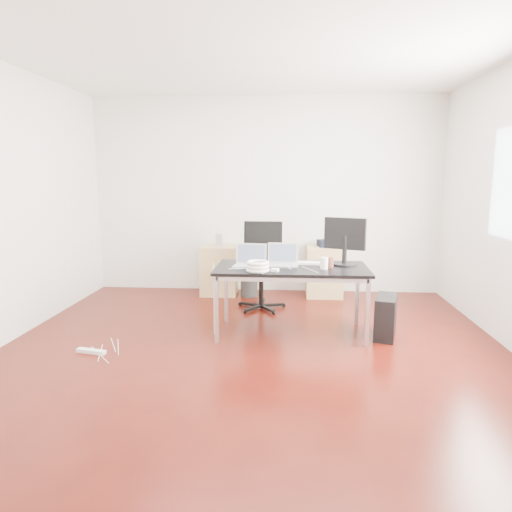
# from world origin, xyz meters

# --- Properties ---
(room_shell) EXTENTS (5.00, 5.00, 5.00)m
(room_shell) POSITION_xyz_m (0.04, 0.00, 1.40)
(room_shell) COLOR #380B06
(room_shell) RESTS_ON ground
(desk) EXTENTS (1.60, 0.80, 0.73)m
(desk) POSITION_xyz_m (0.37, 0.60, 0.68)
(desk) COLOR black
(desk) RESTS_ON ground
(office_chair) EXTENTS (0.49, 0.51, 1.08)m
(office_chair) POSITION_xyz_m (-0.00, 1.59, 0.61)
(office_chair) COLOR black
(office_chair) RESTS_ON ground
(filing_cabinet_left) EXTENTS (0.50, 0.50, 0.70)m
(filing_cabinet_left) POSITION_xyz_m (-0.65, 2.23, 0.35)
(filing_cabinet_left) COLOR tan
(filing_cabinet_left) RESTS_ON ground
(filing_cabinet_right) EXTENTS (0.50, 0.50, 0.70)m
(filing_cabinet_right) POSITION_xyz_m (0.85, 2.23, 0.35)
(filing_cabinet_right) COLOR tan
(filing_cabinet_right) RESTS_ON ground
(pc_tower) EXTENTS (0.32, 0.49, 0.44)m
(pc_tower) POSITION_xyz_m (1.37, 0.55, 0.22)
(pc_tower) COLOR black
(pc_tower) RESTS_ON ground
(wastebasket) EXTENTS (0.31, 0.31, 0.28)m
(wastebasket) POSITION_xyz_m (-0.21, 2.12, 0.14)
(wastebasket) COLOR black
(wastebasket) RESTS_ON ground
(power_strip) EXTENTS (0.31, 0.12, 0.04)m
(power_strip) POSITION_xyz_m (-1.54, -0.12, 0.02)
(power_strip) COLOR white
(power_strip) RESTS_ON ground
(laptop_left) EXTENTS (0.36, 0.29, 0.23)m
(laptop_left) POSITION_xyz_m (-0.07, 0.60, 0.79)
(laptop_left) COLOR silver
(laptop_left) RESTS_ON desk
(laptop_right) EXTENTS (0.33, 0.26, 0.23)m
(laptop_right) POSITION_xyz_m (0.28, 0.67, 0.79)
(laptop_right) COLOR silver
(laptop_right) RESTS_ON desk
(monitor) EXTENTS (0.43, 0.26, 0.51)m
(monitor) POSITION_xyz_m (0.94, 0.75, 1.01)
(monitor) COLOR black
(monitor) RESTS_ON desk
(keyboard) EXTENTS (0.45, 0.18, 0.02)m
(keyboard) POSITION_xyz_m (0.61, 0.77, 0.74)
(keyboard) COLOR white
(keyboard) RESTS_ON desk
(cup_white) EXTENTS (0.08, 0.08, 0.12)m
(cup_white) POSITION_xyz_m (0.71, 0.51, 0.79)
(cup_white) COLOR white
(cup_white) RESTS_ON desk
(cup_brown) EXTENTS (0.09, 0.09, 0.10)m
(cup_brown) POSITION_xyz_m (0.77, 0.60, 0.78)
(cup_brown) COLOR #59251E
(cup_brown) RESTS_ON desk
(cable_coil) EXTENTS (0.24, 0.24, 0.11)m
(cable_coil) POSITION_xyz_m (0.03, 0.33, 0.78)
(cable_coil) COLOR white
(cable_coil) RESTS_ON desk
(power_adapter) EXTENTS (0.09, 0.09, 0.03)m
(power_adapter) POSITION_xyz_m (0.21, 0.35, 0.74)
(power_adapter) COLOR white
(power_adapter) RESTS_ON desk
(speaker) EXTENTS (0.09, 0.09, 0.18)m
(speaker) POSITION_xyz_m (-0.64, 2.18, 0.79)
(speaker) COLOR #9E9E9E
(speaker) RESTS_ON filing_cabinet_left
(navy_garment) EXTENTS (0.34, 0.29, 0.09)m
(navy_garment) POSITION_xyz_m (0.91, 2.28, 0.74)
(navy_garment) COLOR black
(navy_garment) RESTS_ON filing_cabinet_right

